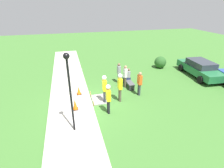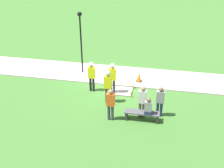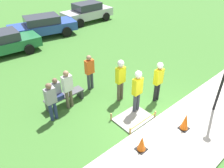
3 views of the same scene
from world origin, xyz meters
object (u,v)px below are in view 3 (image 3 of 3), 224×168
object	(u,v)px
bystander_in_orange_shirt	(90,70)
parked_car_blue	(43,26)
worker_assistant	(158,78)
bystander_in_gray_shirt	(68,87)
person_seated_on_bench	(57,90)
worker_trainee	(121,76)
parked_car_silver	(87,12)
traffic_cone_far_patch	(185,122)
park_bench	(65,98)
traffic_cone_near_patch	(142,143)
bystander_in_white_shirt	(51,100)
worker_supervisor	(137,88)

from	to	relation	value
bystander_in_orange_shirt	parked_car_blue	distance (m)	7.90
worker_assistant	bystander_in_gray_shirt	world-z (taller)	worker_assistant
person_seated_on_bench	worker_trainee	world-z (taller)	worker_trainee
bystander_in_orange_shirt	parked_car_silver	bearing A→B (deg)	54.75
person_seated_on_bench	bystander_in_orange_shirt	xyz separation A→B (m)	(1.81, 0.19, 0.15)
traffic_cone_far_patch	park_bench	xyz separation A→B (m)	(-2.44, 4.24, -0.10)
traffic_cone_near_patch	bystander_in_white_shirt	bearing A→B (deg)	112.43
traffic_cone_far_patch	worker_trainee	size ratio (longest dim) A/B	0.35
person_seated_on_bench	bystander_in_white_shirt	size ratio (longest dim) A/B	0.54
person_seated_on_bench	parked_car_blue	xyz separation A→B (m)	(3.33, 7.94, -0.05)
worker_trainee	parked_car_blue	size ratio (longest dim) A/B	0.39
traffic_cone_far_patch	worker_assistant	distance (m)	2.11
park_bench	worker_assistant	world-z (taller)	worker_assistant
worker_assistant	person_seated_on_bench	bearing A→B (deg)	144.80
worker_assistant	bystander_in_orange_shirt	distance (m)	3.07
person_seated_on_bench	worker_supervisor	bearing A→B (deg)	-47.06
bystander_in_orange_shirt	traffic_cone_far_patch	bearing A→B (deg)	-78.52
person_seated_on_bench	worker_trainee	xyz separation A→B (m)	(2.26, -1.36, 0.35)
worker_supervisor	traffic_cone_near_patch	bearing A→B (deg)	-131.58
person_seated_on_bench	worker_assistant	distance (m)	4.20
traffic_cone_near_patch	parked_car_blue	distance (m)	12.12
worker_supervisor	worker_trainee	xyz separation A→B (m)	(0.06, 1.01, 0.03)
person_seated_on_bench	worker_assistant	size ratio (longest dim) A/B	0.48
bystander_in_gray_shirt	parked_car_blue	xyz separation A→B (m)	(3.00, 8.29, -0.21)
traffic_cone_near_patch	bystander_in_orange_shirt	bearing A→B (deg)	76.64
person_seated_on_bench	bystander_in_white_shirt	world-z (taller)	bystander_in_white_shirt
park_bench	bystander_in_orange_shirt	world-z (taller)	bystander_in_orange_shirt
worker_supervisor	bystander_in_white_shirt	distance (m)	3.28
parked_car_blue	parked_car_silver	xyz separation A→B (m)	(4.48, 0.75, 0.03)
park_bench	parked_car_blue	bearing A→B (deg)	69.10
person_seated_on_bench	bystander_in_gray_shirt	distance (m)	0.50
traffic_cone_near_patch	worker_trainee	world-z (taller)	worker_trainee
bystander_in_orange_shirt	bystander_in_white_shirt	bearing A→B (deg)	-161.68
bystander_in_orange_shirt	person_seated_on_bench	bearing A→B (deg)	-173.95
worker_assistant	worker_trainee	bearing A→B (deg)	137.75
traffic_cone_near_patch	park_bench	distance (m)	3.91
bystander_in_orange_shirt	bystander_in_white_shirt	size ratio (longest dim) A/B	1.04
person_seated_on_bench	parked_car_blue	size ratio (longest dim) A/B	0.18
bystander_in_orange_shirt	park_bench	bearing A→B (deg)	-171.01
bystander_in_orange_shirt	parked_car_silver	world-z (taller)	bystander_in_orange_shirt
worker_supervisor	bystander_in_gray_shirt	world-z (taller)	worker_supervisor
bystander_in_gray_shirt	bystander_in_white_shirt	world-z (taller)	bystander_in_gray_shirt
bystander_in_orange_shirt	bystander_in_white_shirt	distance (m)	2.48
park_bench	worker_assistant	bearing A→B (deg)	-36.95
traffic_cone_near_patch	park_bench	xyz separation A→B (m)	(-0.55, 3.87, -0.05)
park_bench	person_seated_on_bench	world-z (taller)	person_seated_on_bench
bystander_in_gray_shirt	parked_car_silver	xyz separation A→B (m)	(7.48, 9.03, -0.18)
bystander_in_gray_shirt	bystander_in_white_shirt	bearing A→B (deg)	-164.52
traffic_cone_near_patch	parked_car_silver	size ratio (longest dim) A/B	0.13
worker_trainee	person_seated_on_bench	bearing A→B (deg)	148.99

